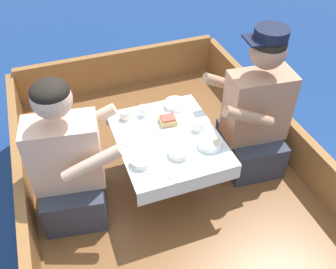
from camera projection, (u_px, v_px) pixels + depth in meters
ground_plane at (172, 224)px, 2.73m from camera, size 60.00×60.00×0.00m
boat_deck at (173, 209)px, 2.62m from camera, size 1.88×2.80×0.35m
gunwale_port at (26, 218)px, 2.17m from camera, size 0.06×2.80×0.30m
gunwale_starboard at (294, 145)px, 2.64m from camera, size 0.06×2.80×0.30m
bow_coaming at (119, 69)px, 3.36m from camera, size 1.76×0.06×0.35m
cockpit_table at (168, 143)px, 2.33m from camera, size 0.62×0.74×0.42m
person_port at (69, 164)px, 2.16m from camera, size 0.57×0.51×0.96m
person_starboard at (255, 115)px, 2.45m from camera, size 0.55×0.48×1.03m
plate_sandwich at (168, 124)px, 2.38m from camera, size 0.22×0.22×0.01m
plate_bread at (134, 137)px, 2.29m from camera, size 0.18×0.18×0.01m
sandwich at (168, 120)px, 2.37m from camera, size 0.11×0.10×0.05m
bowl_port_near at (179, 152)px, 2.16m from camera, size 0.12×0.12×0.04m
bowl_starboard_near at (210, 143)px, 2.22m from camera, size 0.14×0.14×0.04m
bowl_center_far at (175, 104)px, 2.51m from camera, size 0.15×0.15×0.04m
bowl_port_far at (141, 161)px, 2.11m from camera, size 0.12×0.12×0.04m
coffee_cup_port at (198, 126)px, 2.33m from camera, size 0.09×0.06×0.06m
coffee_cup_starboard at (144, 111)px, 2.44m from camera, size 0.09×0.06×0.06m
tin_can at (125, 115)px, 2.41m from camera, size 0.07×0.07×0.05m
utensil_spoon_starboard at (140, 147)px, 2.22m from camera, size 0.10×0.15×0.01m
utensil_knife_port at (180, 172)px, 2.07m from camera, size 0.12×0.14×0.00m
utensil_knife_starboard at (159, 176)px, 2.05m from camera, size 0.14×0.11×0.00m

